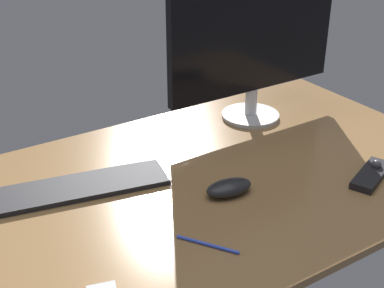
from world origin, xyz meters
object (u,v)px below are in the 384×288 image
monitor (254,41)px  keyboard (83,187)px  computer_mouse (229,188)px  pen (208,244)px  media_remote (372,174)px

monitor → keyboard: size_ratio=1.42×
computer_mouse → pen: bearing=-131.7°
media_remote → pen: 51.37cm
monitor → pen: size_ratio=4.21×
monitor → keyboard: monitor is taller
monitor → computer_mouse: monitor is taller
monitor → keyboard: bearing=-169.5°
keyboard → computer_mouse: size_ratio=3.50×
monitor → keyboard: (-61.94, -11.89, -24.38)cm
monitor → computer_mouse: size_ratio=4.97×
keyboard → media_remote: bearing=-16.8°
media_remote → computer_mouse: bearing=136.8°
media_remote → pen: (-51.36, -0.62, -0.68)cm
monitor → media_remote: bearing=-87.0°
pen → keyboard: bearing=166.9°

